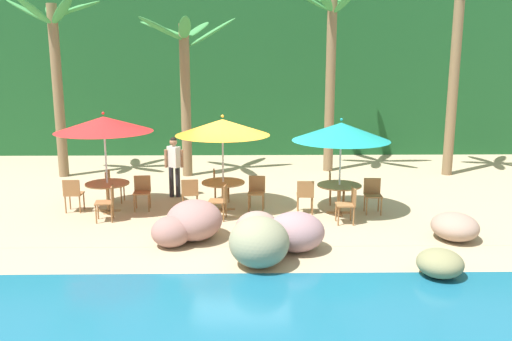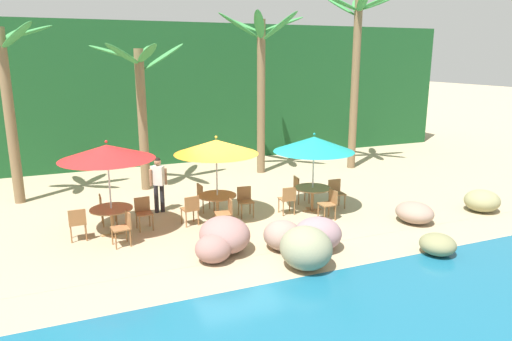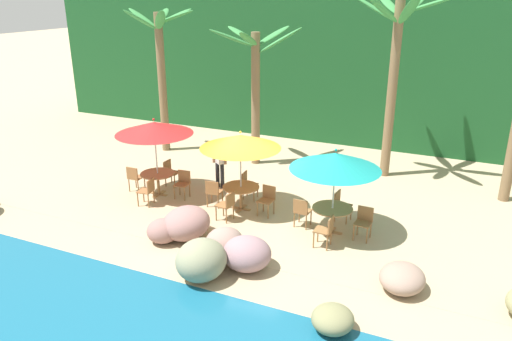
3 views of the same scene
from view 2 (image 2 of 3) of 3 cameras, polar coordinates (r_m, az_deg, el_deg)
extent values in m
plane|color=tan|center=(13.63, -2.74, -5.96)|extent=(120.00, 120.00, 0.00)
cube|color=tan|center=(13.63, -2.74, -5.94)|extent=(18.00, 5.20, 0.01)
cube|color=#194C23|center=(21.58, -11.07, 9.27)|extent=(28.00, 2.40, 6.00)
ellipsoid|color=#818056|center=(12.03, 21.30, -8.40)|extent=(0.84, 0.87, 0.50)
ellipsoid|color=#976B65|center=(10.86, -5.24, -9.47)|extent=(0.84, 0.84, 0.64)
ellipsoid|color=#928F61|center=(15.78, 25.89, -3.34)|extent=(1.05, 1.01, 0.66)
ellipsoid|color=gray|center=(14.02, 18.79, -4.88)|extent=(0.99, 1.14, 0.58)
ellipsoid|color=gray|center=(11.56, 7.55, -7.66)|extent=(1.17, 1.12, 0.80)
ellipsoid|color=#996F6A|center=(11.35, -3.84, -7.83)|extent=(1.21, 1.40, 0.85)
ellipsoid|color=gray|center=(11.51, 3.28, -7.88)|extent=(0.93, 1.01, 0.72)
ellipsoid|color=gray|center=(10.52, 6.12, -9.38)|extent=(1.15, 1.25, 0.95)
cylinder|color=silver|center=(12.67, -17.39, -2.58)|extent=(0.04, 0.04, 2.34)
cone|color=red|center=(12.42, -17.75, 2.16)|extent=(2.42, 2.42, 0.38)
sphere|color=red|center=(12.37, -17.84, 3.38)|extent=(0.07, 0.07, 0.07)
cube|color=#A37547|center=(13.03, -17.03, -7.46)|extent=(0.60, 0.12, 0.03)
cube|color=#A37547|center=(13.03, -17.03, -7.46)|extent=(0.12, 0.60, 0.03)
cylinder|color=#A37547|center=(12.91, -17.14, -5.99)|extent=(0.09, 0.09, 0.71)
cylinder|color=#A37547|center=(12.80, -17.25, -4.49)|extent=(1.10, 1.10, 0.03)
cylinder|color=olive|center=(12.98, -12.47, -6.25)|extent=(0.04, 0.04, 0.45)
cylinder|color=olive|center=(12.91, -14.01, -6.46)|extent=(0.04, 0.04, 0.45)
cylinder|color=olive|center=(13.31, -12.86, -5.77)|extent=(0.04, 0.04, 0.45)
cylinder|color=olive|center=(13.24, -14.37, -5.97)|extent=(0.04, 0.04, 0.45)
cube|color=olive|center=(13.03, -13.48, -5.12)|extent=(0.45, 0.45, 0.03)
cube|color=olive|center=(13.15, -13.74, -4.06)|extent=(0.42, 0.07, 0.42)
cylinder|color=olive|center=(13.94, -16.83, -5.13)|extent=(0.04, 0.04, 0.45)
cylinder|color=olive|center=(13.60, -16.66, -5.58)|extent=(0.04, 0.04, 0.45)
cylinder|color=olive|center=(13.91, -18.29, -5.27)|extent=(0.04, 0.04, 0.45)
cylinder|color=olive|center=(13.58, -18.16, -5.74)|extent=(0.04, 0.04, 0.45)
cube|color=olive|center=(13.68, -17.56, -4.48)|extent=(0.42, 0.42, 0.03)
cube|color=olive|center=(13.61, -18.45, -3.78)|extent=(0.04, 0.42, 0.42)
cylinder|color=olive|center=(13.08, -21.68, -6.77)|extent=(0.04, 0.04, 0.45)
cylinder|color=olive|center=(13.09, -20.12, -6.63)|extent=(0.04, 0.04, 0.45)
cylinder|color=olive|center=(12.75, -21.63, -7.31)|extent=(0.04, 0.04, 0.45)
cylinder|color=olive|center=(12.75, -20.02, -7.16)|extent=(0.04, 0.04, 0.45)
cube|color=olive|center=(12.84, -20.96, -5.96)|extent=(0.42, 0.42, 0.03)
cube|color=olive|center=(12.59, -20.99, -5.41)|extent=(0.42, 0.04, 0.42)
cylinder|color=olive|center=(11.98, -16.73, -8.25)|extent=(0.04, 0.04, 0.45)
cylinder|color=olive|center=(12.31, -17.15, -7.69)|extent=(0.04, 0.04, 0.45)
cylinder|color=olive|center=(12.06, -15.08, -7.99)|extent=(0.04, 0.04, 0.45)
cylinder|color=olive|center=(12.38, -15.53, -7.44)|extent=(0.04, 0.04, 0.45)
cube|color=olive|center=(12.10, -16.20, -6.78)|extent=(0.48, 0.48, 0.03)
cube|color=olive|center=(12.08, -15.34, -5.77)|extent=(0.10, 0.42, 0.42)
cylinder|color=silver|center=(13.30, -4.79, -1.43)|extent=(0.04, 0.04, 2.24)
cone|color=orange|center=(13.07, -4.88, 2.90)|extent=(2.37, 2.37, 0.39)
sphere|color=orange|center=(13.02, -4.90, 4.10)|extent=(0.07, 0.07, 0.07)
cube|color=#A37547|center=(13.63, -4.70, -5.92)|extent=(0.60, 0.12, 0.03)
cube|color=#A37547|center=(13.63, -4.70, -5.92)|extent=(0.12, 0.60, 0.03)
cylinder|color=#A37547|center=(13.52, -4.73, -4.51)|extent=(0.09, 0.09, 0.71)
cylinder|color=#A37547|center=(13.41, -4.76, -3.07)|extent=(1.10, 1.10, 0.03)
cylinder|color=olive|center=(13.64, -0.31, -4.93)|extent=(0.04, 0.04, 0.45)
cylinder|color=olive|center=(13.55, -1.77, -5.07)|extent=(0.04, 0.04, 0.45)
cylinder|color=olive|center=(13.96, -0.73, -4.48)|extent=(0.04, 0.04, 0.45)
cylinder|color=olive|center=(13.87, -2.15, -4.62)|extent=(0.04, 0.04, 0.45)
cube|color=olive|center=(13.68, -1.25, -3.82)|extent=(0.46, 0.46, 0.03)
cube|color=olive|center=(13.80, -1.47, -2.81)|extent=(0.42, 0.08, 0.42)
cylinder|color=olive|center=(14.53, -5.68, -3.82)|extent=(0.04, 0.04, 0.45)
cylinder|color=olive|center=(14.22, -5.13, -4.20)|extent=(0.04, 0.04, 0.45)
cylinder|color=olive|center=(14.41, -7.00, -4.01)|extent=(0.04, 0.04, 0.45)
cylinder|color=olive|center=(14.09, -6.47, -4.40)|extent=(0.04, 0.04, 0.45)
cube|color=olive|center=(14.24, -6.10, -3.19)|extent=(0.46, 0.46, 0.03)
cube|color=olive|center=(14.11, -6.87, -2.54)|extent=(0.08, 0.42, 0.42)
cylinder|color=olive|center=(13.35, -9.07, -5.52)|extent=(0.04, 0.04, 0.45)
cylinder|color=olive|center=(13.47, -7.64, -5.30)|extent=(0.04, 0.04, 0.45)
cylinder|color=olive|center=(13.04, -8.52, -5.99)|extent=(0.04, 0.04, 0.45)
cylinder|color=olive|center=(13.16, -7.06, -5.75)|extent=(0.04, 0.04, 0.45)
cube|color=olive|center=(13.18, -8.11, -4.65)|extent=(0.47, 0.47, 0.03)
cube|color=olive|center=(12.94, -7.81, -4.08)|extent=(0.42, 0.08, 0.42)
cylinder|color=olive|center=(12.58, -4.66, -6.62)|extent=(0.04, 0.04, 0.45)
cylinder|color=olive|center=(12.91, -4.95, -6.09)|extent=(0.04, 0.04, 0.45)
cylinder|color=olive|center=(12.64, -3.06, -6.49)|extent=(0.04, 0.04, 0.45)
cylinder|color=olive|center=(12.97, -3.39, -5.96)|extent=(0.04, 0.04, 0.45)
cube|color=olive|center=(12.69, -4.03, -5.27)|extent=(0.47, 0.47, 0.03)
cube|color=olive|center=(12.67, -3.16, -4.36)|extent=(0.09, 0.42, 0.42)
cylinder|color=silver|center=(14.13, 6.98, -0.71)|extent=(0.04, 0.04, 2.18)
cone|color=teal|center=(13.92, 7.10, 3.23)|extent=(2.41, 2.41, 0.44)
sphere|color=teal|center=(13.87, 7.13, 4.44)|extent=(0.07, 0.07, 0.07)
cube|color=#A37547|center=(14.44, 6.85, -4.84)|extent=(0.60, 0.12, 0.03)
cube|color=#A37547|center=(14.44, 6.85, -4.84)|extent=(0.12, 0.60, 0.03)
cylinder|color=#A37547|center=(14.33, 6.89, -3.50)|extent=(0.09, 0.09, 0.71)
cylinder|color=#A37547|center=(14.23, 6.94, -2.13)|extent=(1.10, 1.10, 0.03)
cylinder|color=olive|center=(14.69, 10.79, -3.80)|extent=(0.04, 0.04, 0.45)
cylinder|color=olive|center=(14.52, 9.57, -3.95)|extent=(0.04, 0.04, 0.45)
cylinder|color=olive|center=(14.99, 10.11, -3.41)|extent=(0.04, 0.04, 0.45)
cylinder|color=olive|center=(14.82, 8.91, -3.56)|extent=(0.04, 0.04, 0.45)
cube|color=olive|center=(14.69, 9.88, -2.79)|extent=(0.44, 0.44, 0.03)
cube|color=olive|center=(14.80, 9.54, -1.86)|extent=(0.42, 0.06, 0.42)
cylinder|color=olive|center=(15.34, 5.99, -2.87)|extent=(0.04, 0.04, 0.45)
cylinder|color=olive|center=(15.03, 6.50, -3.24)|extent=(0.04, 0.04, 0.45)
cylinder|color=olive|center=(15.21, 4.74, -2.98)|extent=(0.04, 0.04, 0.45)
cylinder|color=olive|center=(14.90, 5.23, -3.36)|extent=(0.04, 0.04, 0.45)
cube|color=olive|center=(15.05, 5.64, -2.24)|extent=(0.46, 0.46, 0.03)
cube|color=olive|center=(14.93, 4.94, -1.58)|extent=(0.08, 0.42, 0.42)
cylinder|color=olive|center=(14.12, 2.80, -4.28)|extent=(0.04, 0.04, 0.45)
cylinder|color=olive|center=(14.26, 4.13, -4.13)|extent=(0.04, 0.04, 0.45)
cylinder|color=olive|center=(13.81, 3.35, -4.71)|extent=(0.04, 0.04, 0.45)
cylinder|color=olive|center=(13.95, 4.71, -4.55)|extent=(0.04, 0.04, 0.45)
cube|color=olive|center=(13.96, 3.76, -3.48)|extent=(0.44, 0.44, 0.03)
cube|color=olive|center=(13.73, 4.10, -2.94)|extent=(0.42, 0.06, 0.42)
cylinder|color=olive|center=(13.45, 8.37, -5.36)|extent=(0.04, 0.04, 0.45)
cylinder|color=olive|center=(13.74, 7.60, -4.92)|extent=(0.04, 0.04, 0.45)
cylinder|color=olive|center=(13.62, 9.66, -5.15)|extent=(0.04, 0.04, 0.45)
cylinder|color=olive|center=(13.91, 8.88, -4.72)|extent=(0.04, 0.04, 0.45)
cube|color=olive|center=(13.60, 8.66, -4.08)|extent=(0.42, 0.42, 0.03)
cube|color=olive|center=(13.65, 9.41, -3.19)|extent=(0.04, 0.42, 0.42)
cylinder|color=brown|center=(16.43, -27.84, 5.65)|extent=(0.32, 0.32, 5.45)
ellipsoid|color=#388942|center=(16.36, -26.13, 14.89)|extent=(1.52, 0.50, 0.57)
ellipsoid|color=#388942|center=(16.98, -27.42, 14.59)|extent=(1.00, 1.47, 0.63)
ellipsoid|color=#388942|center=(15.73, -27.18, 14.52)|extent=(1.19, 1.29, 0.84)
cylinder|color=brown|center=(16.63, -13.69, 5.88)|extent=(0.32, 0.32, 4.85)
ellipsoid|color=#388942|center=(16.81, -11.24, 13.48)|extent=(1.62, 0.66, 0.99)
ellipsoid|color=#388942|center=(17.34, -13.44, 13.68)|extent=(0.98, 1.70, 0.71)
ellipsoid|color=#388942|center=(16.82, -17.03, 13.61)|extent=(1.68, 1.16, 0.58)
ellipsoid|color=#388942|center=(15.77, -15.98, 13.52)|extent=(1.41, 1.48, 0.74)
ellipsoid|color=#388942|center=(15.65, -13.17, 13.75)|extent=(0.61, 1.73, 0.69)
cylinder|color=brown|center=(18.55, 0.62, 8.78)|extent=(0.32, 0.32, 5.97)
ellipsoid|color=#388942|center=(18.87, 3.32, 17.44)|extent=(1.76, 0.40, 0.67)
ellipsoid|color=#388942|center=(19.42, 0.51, 17.20)|extent=(0.93, 1.72, 0.85)
ellipsoid|color=#388942|center=(19.02, -1.75, 17.37)|extent=(1.27, 1.64, 0.73)
ellipsoid|color=#388942|center=(18.20, -2.12, 17.30)|extent=(1.65, 0.40, 0.97)
ellipsoid|color=#388942|center=(17.61, 0.40, 17.39)|extent=(1.07, 1.61, 1.00)
ellipsoid|color=#388942|center=(17.95, 2.97, 17.26)|extent=(1.05, 1.59, 1.04)
cylinder|color=brown|center=(19.76, 11.97, 9.98)|extent=(0.32, 0.32, 6.79)
ellipsoid|color=#388942|center=(20.15, 14.55, 19.09)|extent=(1.52, 0.61, 0.63)
ellipsoid|color=#388942|center=(20.58, 12.19, 18.91)|extent=(0.98, 1.42, 0.81)
ellipsoid|color=#388942|center=(20.14, 10.34, 19.07)|extent=(1.04, 1.38, 0.84)
ellipsoid|color=#388942|center=(19.45, 10.40, 19.50)|extent=(1.50, 0.46, 0.63)
ellipsoid|color=#388942|center=(19.08, 12.89, 19.45)|extent=(0.93, 1.48, 0.68)
ellipsoid|color=#388942|center=(19.52, 14.61, 19.34)|extent=(1.07, 1.47, 0.56)
cylinder|color=#232328|center=(14.36, -12.07, -3.41)|extent=(0.13, 0.13, 0.86)
cylinder|color=#232328|center=(14.39, -11.37, -3.34)|extent=(0.13, 0.13, 0.86)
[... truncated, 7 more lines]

